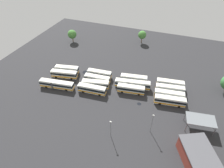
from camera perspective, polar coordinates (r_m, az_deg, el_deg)
ground_plane at (r=78.86m, az=0.49°, el=-0.98°), size 125.08×125.08×0.00m
bus_row0_slot0 at (r=80.84m, az=-16.88°, el=-0.11°), size 14.99×4.57×3.53m
bus_row0_slot2 at (r=85.82m, az=-14.67°, el=3.03°), size 12.15×4.75×3.53m
bus_row0_slot3 at (r=88.47m, az=-13.88°, el=4.44°), size 11.26×4.75×3.53m
bus_row1_slot0 at (r=75.52m, az=-6.26°, el=-1.61°), size 11.89×3.54×3.53m
bus_row1_slot1 at (r=77.87m, az=-5.17°, el=0.00°), size 11.64×4.84×3.53m
bus_row1_slot2 at (r=80.42m, az=-4.62°, el=1.56°), size 11.40×3.39×3.53m
bus_row1_slot3 at (r=83.28m, az=-3.95°, el=3.15°), size 11.18×3.39×3.53m
bus_row2_slot1 at (r=75.51m, az=5.92°, el=-1.59°), size 11.43×4.11×3.53m
bus_row2_slot2 at (r=78.06m, az=6.39°, el=0.02°), size 15.00×5.09×3.53m
bus_row2_slot3 at (r=80.86m, az=6.82°, el=1.63°), size 11.78×4.37×3.53m
bus_row3_slot0 at (r=73.73m, az=17.62°, el=-4.97°), size 11.93×4.18×3.53m
bus_row3_slot1 at (r=76.08m, az=17.41°, el=-3.24°), size 11.82×4.04×3.53m
bus_row3_slot2 at (r=78.76m, az=17.61°, el=-1.54°), size 11.80×4.24×3.53m
bus_row3_slot3 at (r=81.51m, az=17.68°, el=0.07°), size 11.56×3.96×3.53m
depot_building at (r=61.09m, az=25.02°, el=-19.55°), size 12.09×13.57×5.32m
maintenance_shelter at (r=67.94m, az=26.00°, el=-10.00°), size 9.96×6.62×4.35m
lamp_post_by_building at (r=61.33m, az=12.35°, el=-11.71°), size 0.56×0.28×8.33m
lamp_post_near_entrance at (r=59.14m, az=-0.42°, el=-13.66°), size 0.56×0.28×7.57m
tree_south_edge at (r=111.66m, az=9.40°, el=14.88°), size 4.71×4.71×7.42m
tree_east_edge at (r=114.12m, az=-12.34°, el=14.92°), size 5.10×5.10×7.32m
puddle_centre_drain at (r=80.35m, az=-12.39°, el=-1.19°), size 2.95×2.95×0.01m
puddle_front_lane at (r=80.22m, az=-12.25°, el=-1.25°), size 1.51×1.51×0.01m
puddle_near_shelter at (r=72.46m, az=8.46°, el=-6.16°), size 1.65×1.65×0.01m
puddle_between_rows at (r=88.17m, az=-8.29°, el=3.66°), size 2.77×2.77×0.01m
puddle_back_corner at (r=90.41m, az=-11.63°, el=4.24°), size 1.70×1.70×0.01m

